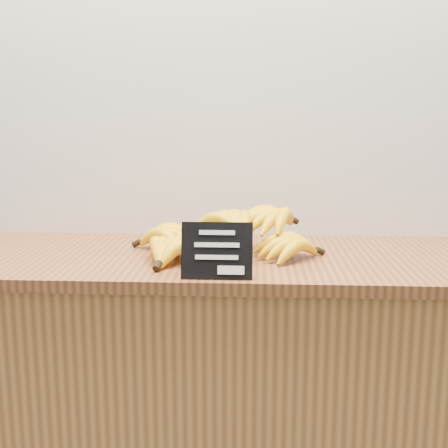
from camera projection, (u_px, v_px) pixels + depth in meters
counter at (225, 420)px, 1.58m from camera, size 1.32×0.50×0.90m
counter_top at (225, 259)px, 1.49m from camera, size 1.44×0.54×0.03m
chalkboard_sign at (217, 251)px, 1.25m from camera, size 0.16×0.04×0.13m
banana_pile at (223, 235)px, 1.47m from camera, size 0.52×0.35×0.12m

